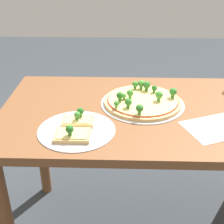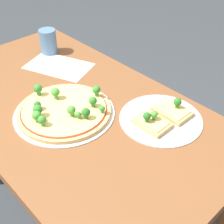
{
  "view_description": "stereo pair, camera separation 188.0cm",
  "coord_description": "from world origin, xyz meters",
  "views": [
    {
      "loc": [
        -0.13,
        -1.21,
        1.4
      ],
      "look_at": [
        -0.17,
        -0.07,
        0.78
      ],
      "focal_mm": 50.0,
      "sensor_mm": 36.0,
      "label": 1
    },
    {
      "loc": [
        -0.82,
        0.54,
        1.48
      ],
      "look_at": [
        -0.17,
        -0.07,
        0.78
      ],
      "focal_mm": 50.0,
      "sensor_mm": 36.0,
      "label": 2
    }
  ],
  "objects": [
    {
      "name": "pizza_tray_whole",
      "position": [
        -0.03,
        0.05,
        0.77
      ],
      "size": [
        0.38,
        0.38,
        0.07
      ],
      "color": "silver",
      "rests_on": "dining_table"
    },
    {
      "name": "pizza_tray_slice",
      "position": [
        -0.3,
        -0.19,
        0.77
      ],
      "size": [
        0.3,
        0.3,
        0.07
      ],
      "color": "silver",
      "rests_on": "dining_table"
    },
    {
      "name": "drinking_cup",
      "position": [
        0.41,
        -0.18,
        0.82
      ],
      "size": [
        0.08,
        0.08,
        0.12
      ],
      "primitive_type": "cylinder",
      "color": "#4C7099",
      "rests_on": "dining_table"
    },
    {
      "name": "ground_plane",
      "position": [
        0.0,
        0.0,
        0.0
      ],
      "size": [
        8.0,
        8.0,
        0.0
      ],
      "primitive_type": "plane",
      "color": "#33383D"
    },
    {
      "name": "paper_menu",
      "position": [
        0.27,
        -0.14,
        0.76
      ],
      "size": [
        0.34,
        0.27,
        0.0
      ],
      "primitive_type": "cube",
      "rotation": [
        0.0,
        0.0,
        0.38
      ],
      "color": "white",
      "rests_on": "dining_table"
    },
    {
      "name": "dining_table",
      "position": [
        0.0,
        0.0,
        0.65
      ],
      "size": [
        1.31,
        0.73,
        0.76
      ],
      "color": "brown",
      "rests_on": "ground_plane"
    }
  ]
}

